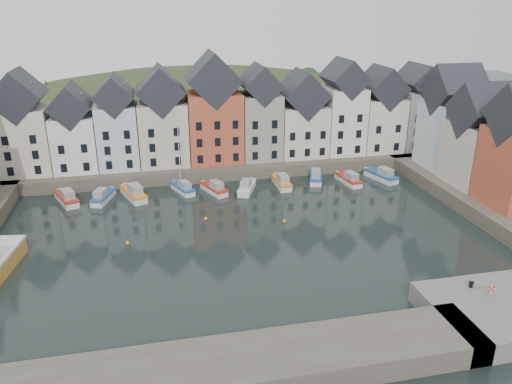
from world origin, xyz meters
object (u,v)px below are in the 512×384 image
object	(u,v)px
boat_a	(67,198)
boat_d	(183,188)
life_ring_post	(491,289)
mooring_bollard	(471,284)

from	to	relation	value
boat_a	boat_d	xyz separation A→B (m)	(16.60, 0.72, -0.04)
life_ring_post	mooring_bollard	bearing A→B (deg)	108.09
mooring_bollard	life_ring_post	size ratio (longest dim) A/B	0.43
boat_d	life_ring_post	size ratio (longest dim) A/B	8.05
mooring_bollard	boat_d	bearing A→B (deg)	124.11
mooring_bollard	boat_a	bearing A→B (deg)	139.35
mooring_bollard	life_ring_post	distance (m)	2.05
life_ring_post	boat_d	bearing A→B (deg)	123.42
boat_a	mooring_bollard	xyz separation A→B (m)	(40.83, -35.06, 1.59)
boat_d	mooring_bollard	size ratio (longest dim) A/B	18.69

